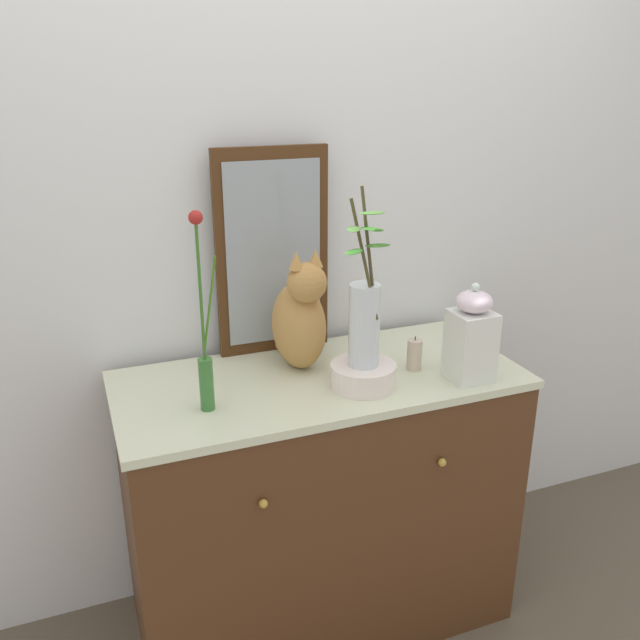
{
  "coord_description": "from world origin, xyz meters",
  "views": [
    {
      "loc": [
        -0.66,
        -1.69,
        1.75
      ],
      "look_at": [
        0.0,
        0.0,
        1.08
      ],
      "focal_mm": 37.33,
      "sensor_mm": 36.0,
      "label": 1
    }
  ],
  "objects_px": {
    "sideboard": "(320,501)",
    "vase_slim_green": "(205,351)",
    "mirror_leaning": "(273,253)",
    "vase_glass_clear": "(364,320)",
    "jar_lidded_porcelain": "(471,337)",
    "candle_pillar": "(414,355)",
    "bowl_porcelain": "(363,375)",
    "cat_sitting": "(299,319)"
  },
  "relations": [
    {
      "from": "sideboard",
      "to": "cat_sitting",
      "type": "bearing_deg",
      "value": 110.68
    },
    {
      "from": "cat_sitting",
      "to": "bowl_porcelain",
      "type": "bearing_deg",
      "value": -57.7
    },
    {
      "from": "candle_pillar",
      "to": "jar_lidded_porcelain",
      "type": "bearing_deg",
      "value": -43.64
    },
    {
      "from": "cat_sitting",
      "to": "sideboard",
      "type": "bearing_deg",
      "value": -69.32
    },
    {
      "from": "mirror_leaning",
      "to": "candle_pillar",
      "type": "bearing_deg",
      "value": -41.93
    },
    {
      "from": "sideboard",
      "to": "candle_pillar",
      "type": "bearing_deg",
      "value": -11.82
    },
    {
      "from": "vase_slim_green",
      "to": "candle_pillar",
      "type": "height_order",
      "value": "vase_slim_green"
    },
    {
      "from": "vase_glass_clear",
      "to": "bowl_porcelain",
      "type": "bearing_deg",
      "value": 64.96
    },
    {
      "from": "vase_slim_green",
      "to": "jar_lidded_porcelain",
      "type": "height_order",
      "value": "vase_slim_green"
    },
    {
      "from": "candle_pillar",
      "to": "sideboard",
      "type": "bearing_deg",
      "value": 168.18
    },
    {
      "from": "vase_glass_clear",
      "to": "candle_pillar",
      "type": "bearing_deg",
      "value": 14.71
    },
    {
      "from": "cat_sitting",
      "to": "vase_glass_clear",
      "type": "xyz_separation_m",
      "value": [
        0.12,
        -0.2,
        0.05
      ]
    },
    {
      "from": "vase_glass_clear",
      "to": "jar_lidded_porcelain",
      "type": "xyz_separation_m",
      "value": [
        0.32,
        -0.06,
        -0.07
      ]
    },
    {
      "from": "mirror_leaning",
      "to": "bowl_porcelain",
      "type": "height_order",
      "value": "mirror_leaning"
    },
    {
      "from": "sideboard",
      "to": "vase_slim_green",
      "type": "bearing_deg",
      "value": -166.78
    },
    {
      "from": "jar_lidded_porcelain",
      "to": "vase_slim_green",
      "type": "bearing_deg",
      "value": 173.27
    },
    {
      "from": "vase_slim_green",
      "to": "candle_pillar",
      "type": "distance_m",
      "value": 0.66
    },
    {
      "from": "bowl_porcelain",
      "to": "jar_lidded_porcelain",
      "type": "height_order",
      "value": "jar_lidded_porcelain"
    },
    {
      "from": "mirror_leaning",
      "to": "candle_pillar",
      "type": "xyz_separation_m",
      "value": [
        0.35,
        -0.31,
        -0.28
      ]
    },
    {
      "from": "sideboard",
      "to": "bowl_porcelain",
      "type": "relative_size",
      "value": 6.4
    },
    {
      "from": "cat_sitting",
      "to": "vase_glass_clear",
      "type": "relative_size",
      "value": 0.79
    },
    {
      "from": "vase_glass_clear",
      "to": "jar_lidded_porcelain",
      "type": "bearing_deg",
      "value": -11.29
    },
    {
      "from": "cat_sitting",
      "to": "candle_pillar",
      "type": "distance_m",
      "value": 0.37
    },
    {
      "from": "jar_lidded_porcelain",
      "to": "candle_pillar",
      "type": "distance_m",
      "value": 0.19
    },
    {
      "from": "sideboard",
      "to": "cat_sitting",
      "type": "relative_size",
      "value": 3.01
    },
    {
      "from": "bowl_porcelain",
      "to": "candle_pillar",
      "type": "xyz_separation_m",
      "value": [
        0.2,
        0.05,
        0.01
      ]
    },
    {
      "from": "bowl_porcelain",
      "to": "sideboard",
      "type": "bearing_deg",
      "value": 129.85
    },
    {
      "from": "mirror_leaning",
      "to": "jar_lidded_porcelain",
      "type": "distance_m",
      "value": 0.66
    },
    {
      "from": "sideboard",
      "to": "candle_pillar",
      "type": "xyz_separation_m",
      "value": [
        0.29,
        -0.06,
        0.5
      ]
    },
    {
      "from": "jar_lidded_porcelain",
      "to": "candle_pillar",
      "type": "relative_size",
      "value": 2.74
    },
    {
      "from": "sideboard",
      "to": "jar_lidded_porcelain",
      "type": "height_order",
      "value": "jar_lidded_porcelain"
    },
    {
      "from": "candle_pillar",
      "to": "bowl_porcelain",
      "type": "bearing_deg",
      "value": -165.84
    },
    {
      "from": "jar_lidded_porcelain",
      "to": "candle_pillar",
      "type": "bearing_deg",
      "value": 136.36
    },
    {
      "from": "mirror_leaning",
      "to": "vase_glass_clear",
      "type": "distance_m",
      "value": 0.41
    },
    {
      "from": "jar_lidded_porcelain",
      "to": "candle_pillar",
      "type": "xyz_separation_m",
      "value": [
        -0.12,
        0.11,
        -0.08
      ]
    },
    {
      "from": "sideboard",
      "to": "jar_lidded_porcelain",
      "type": "relative_size",
      "value": 4.09
    },
    {
      "from": "mirror_leaning",
      "to": "vase_glass_clear",
      "type": "xyz_separation_m",
      "value": [
        0.15,
        -0.36,
        -0.12
      ]
    },
    {
      "from": "sideboard",
      "to": "bowl_porcelain",
      "type": "distance_m",
      "value": 0.5
    },
    {
      "from": "mirror_leaning",
      "to": "vase_glass_clear",
      "type": "height_order",
      "value": "mirror_leaning"
    },
    {
      "from": "cat_sitting",
      "to": "vase_glass_clear",
      "type": "height_order",
      "value": "vase_glass_clear"
    },
    {
      "from": "vase_slim_green",
      "to": "vase_glass_clear",
      "type": "bearing_deg",
      "value": -3.46
    },
    {
      "from": "cat_sitting",
      "to": "jar_lidded_porcelain",
      "type": "distance_m",
      "value": 0.51
    }
  ]
}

